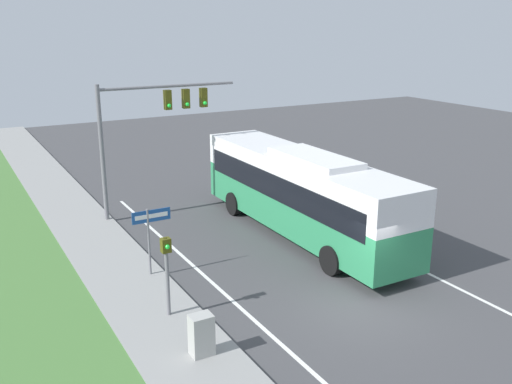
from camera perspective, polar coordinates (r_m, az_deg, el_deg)
ground_plane at (r=19.06m, az=11.05°, el=-11.19°), size 80.00×80.00×0.00m
sidewalk at (r=16.16m, az=-6.72°, el=-16.20°), size 2.80×80.00×0.12m
lane_divider_near at (r=17.18m, az=1.54°, el=-14.15°), size 0.14×30.00×0.01m
lane_divider_far at (r=21.38m, az=18.53°, el=-8.58°), size 0.14×30.00×0.01m
bus at (r=23.98m, az=4.51°, el=0.25°), size 2.73×12.42×3.73m
signal_gantry at (r=26.65m, az=-10.50°, el=7.30°), size 6.64×0.41×6.24m
pedestrian_signal at (r=17.48m, az=-8.92°, el=-7.09°), size 0.28×0.34×2.63m
street_sign at (r=20.39m, az=-10.53°, el=-3.61°), size 1.40×0.08×2.57m
utility_cabinet at (r=15.89m, az=-5.48°, el=-14.04°), size 0.61×0.47×1.17m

